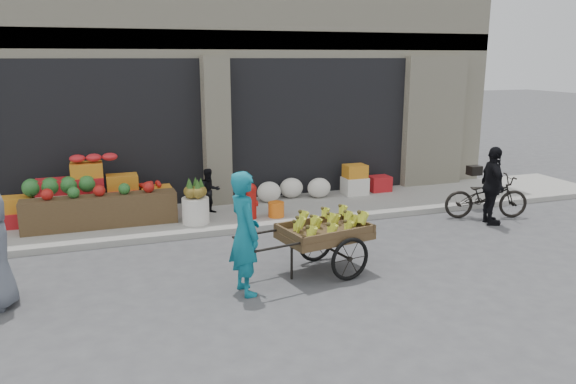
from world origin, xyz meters
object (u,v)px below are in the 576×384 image
object	(u,v)px
cyclist	(493,186)
banana_cart	(322,230)
pineapple_bin	(196,210)
orange_bucket	(276,209)
bicycle	(486,197)
fire_hydrant	(251,200)
vendor_woman	(245,233)
seated_person	(209,191)

from	to	relation	value
cyclist	banana_cart	bearing A→B (deg)	123.86
pineapple_bin	orange_bucket	xyz separation A→B (m)	(1.60, -0.10, -0.10)
cyclist	orange_bucket	bearing A→B (deg)	86.02
bicycle	cyclist	distance (m)	0.55
orange_bucket	banana_cart	bearing A→B (deg)	-93.80
fire_hydrant	banana_cart	world-z (taller)	banana_cart
fire_hydrant	banana_cart	distance (m)	2.87
bicycle	vendor_woman	bearing A→B (deg)	126.39
pineapple_bin	cyclist	bearing A→B (deg)	-16.09
banana_cart	bicycle	world-z (taller)	banana_cart
fire_hydrant	seated_person	bearing A→B (deg)	137.12
orange_bucket	cyclist	bearing A→B (deg)	-20.76
pineapple_bin	banana_cart	distance (m)	3.24
orange_bucket	cyclist	size ratio (longest dim) A/B	0.21
bicycle	cyclist	xyz separation A→B (m)	(-0.20, -0.40, 0.33)
fire_hydrant	banana_cart	size ratio (longest dim) A/B	0.30
orange_bucket	banana_cart	world-z (taller)	banana_cart
pineapple_bin	fire_hydrant	distance (m)	1.11
pineapple_bin	orange_bucket	world-z (taller)	pineapple_bin
vendor_woman	cyclist	size ratio (longest dim) A/B	1.13
pineapple_bin	vendor_woman	world-z (taller)	vendor_woman
cyclist	fire_hydrant	bearing A→B (deg)	87.59
fire_hydrant	bicycle	xyz separation A→B (m)	(4.69, -1.16, -0.05)
seated_person	pineapple_bin	bearing A→B (deg)	-133.69
seated_person	vendor_woman	size ratio (longest dim) A/B	0.53
vendor_woman	seated_person	bearing A→B (deg)	-12.06
seated_person	banana_cart	size ratio (longest dim) A/B	0.39
cyclist	pineapple_bin	bearing A→B (deg)	90.69
seated_person	banana_cart	world-z (taller)	seated_person
orange_bucket	pineapple_bin	bearing A→B (deg)	176.42
banana_cart	bicycle	xyz separation A→B (m)	(4.37, 1.68, -0.23)
pineapple_bin	orange_bucket	bearing A→B (deg)	-3.58
fire_hydrant	orange_bucket	size ratio (longest dim) A/B	2.22
pineapple_bin	seated_person	world-z (taller)	seated_person
banana_cart	cyclist	size ratio (longest dim) A/B	1.52
fire_hydrant	seated_person	distance (m)	0.96
pineapple_bin	vendor_woman	bearing A→B (deg)	-88.00
fire_hydrant	cyclist	bearing A→B (deg)	-19.18
seated_person	bicycle	bearing A→B (deg)	-28.58
orange_bucket	banana_cart	xyz separation A→B (m)	(-0.19, -2.79, 0.41)
seated_person	vendor_woman	bearing A→B (deg)	-104.28
orange_bucket	vendor_woman	bearing A→B (deg)	-115.38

